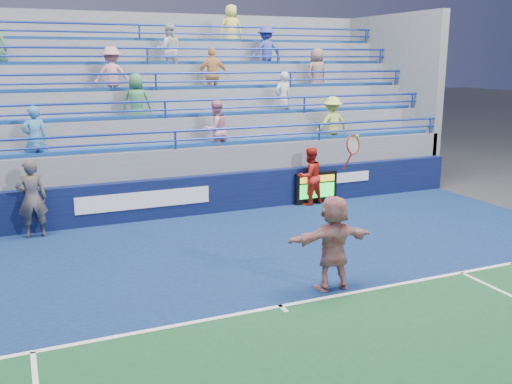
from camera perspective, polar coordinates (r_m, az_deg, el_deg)
name	(u,v)px	position (r m, az deg, el deg)	size (l,w,h in m)	color
ground	(281,307)	(10.28, 2.48, -11.44)	(120.00, 120.00, 0.00)	#333538
sponsor_wall	(179,197)	(15.90, -7.68, -0.50)	(18.00, 0.32, 1.10)	#091334
bleacher_stand	(147,143)	(19.31, -10.82, 4.83)	(18.00, 5.60, 6.13)	slate
serve_speed_board	(316,188)	(17.30, 6.01, 0.43)	(1.39, 0.19, 0.96)	black
tennis_player	(333,243)	(10.81, 7.74, -5.04)	(1.73, 0.64, 2.95)	silver
line_judge	(32,199)	(14.82, -21.50, -0.63)	(0.71, 0.47, 1.95)	#121B34
ball_girl	(310,176)	(17.03, 5.39, 1.57)	(0.84, 0.66, 1.74)	red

